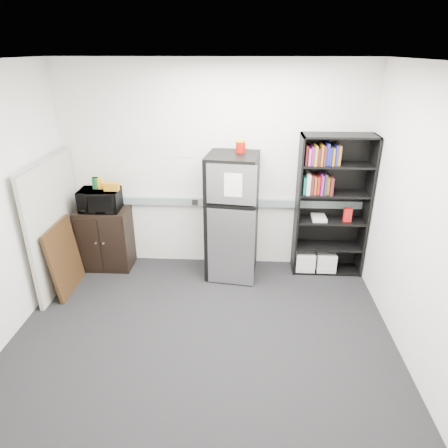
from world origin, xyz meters
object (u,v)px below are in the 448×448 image
microwave (100,200)px  refrigerator (232,217)px  bookshelf (330,203)px  cubicle_partition (55,224)px  cabinet (106,239)px

microwave → refrigerator: bearing=-4.3°
bookshelf → refrigerator: 1.27m
cubicle_partition → refrigerator: size_ratio=1.00×
cubicle_partition → microwave: size_ratio=3.18×
microwave → cabinet: bearing=87.8°
cubicle_partition → microwave: bearing=42.5°
bookshelf → refrigerator: size_ratio=1.14×
bookshelf → cubicle_partition: (-3.41, -0.49, -0.16)m
cubicle_partition → refrigerator: 2.18m
cabinet → cubicle_partition: bearing=-136.4°
bookshelf → refrigerator: (-1.25, -0.15, -0.16)m
cubicle_partition → microwave: (0.44, 0.40, 0.18)m
cubicle_partition → microwave: 0.62m
cubicle_partition → cabinet: 0.72m
cubicle_partition → cabinet: (0.44, 0.42, -0.39)m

